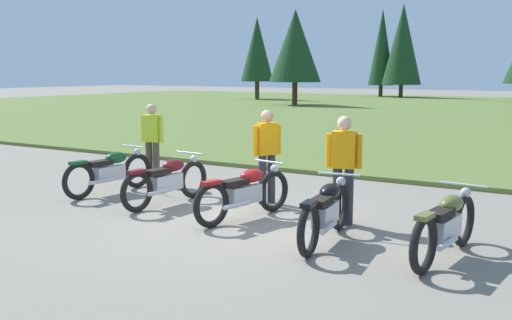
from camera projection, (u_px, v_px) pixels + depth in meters
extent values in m
plane|color=gray|center=(236.00, 221.00, 9.12)|extent=(140.00, 140.00, 0.00)
cube|color=#5B7033|center=(499.00, 114.00, 31.53)|extent=(80.00, 44.00, 0.10)
cylinder|color=#47331E|center=(401.00, 91.00, 51.94)|extent=(0.36, 0.36, 1.21)
cone|color=#193D1E|center=(403.00, 44.00, 51.32)|extent=(3.46, 3.46, 7.05)
cylinder|color=#47331E|center=(257.00, 91.00, 48.23)|extent=(0.36, 0.36, 1.56)
cone|color=#193D1E|center=(257.00, 49.00, 47.72)|extent=(2.69, 2.69, 5.20)
cylinder|color=#47331E|center=(295.00, 94.00, 39.65)|extent=(0.36, 0.36, 1.65)
cone|color=#193D1E|center=(295.00, 46.00, 39.16)|extent=(3.52, 3.52, 4.84)
cylinder|color=#47331E|center=(381.00, 91.00, 53.40)|extent=(0.36, 0.36, 1.13)
cone|color=#193D1E|center=(382.00, 47.00, 52.80)|extent=(2.36, 2.36, 6.86)
torus|color=black|center=(137.00, 171.00, 11.73)|extent=(0.18, 0.71, 0.70)
torus|color=black|center=(79.00, 181.00, 10.62)|extent=(0.18, 0.71, 0.70)
cube|color=silver|center=(109.00, 173.00, 11.17)|extent=(0.27, 0.66, 0.28)
ellipsoid|color=#144C23|center=(116.00, 158.00, 11.27)|extent=(0.31, 0.51, 0.22)
cube|color=black|center=(100.00, 163.00, 10.96)|extent=(0.27, 0.50, 0.10)
cube|color=#144C23|center=(78.00, 163.00, 10.57)|extent=(0.17, 0.33, 0.06)
cylinder|color=silver|center=(133.00, 146.00, 11.57)|extent=(0.62, 0.10, 0.03)
sphere|color=silver|center=(137.00, 152.00, 11.69)|extent=(0.14, 0.14, 0.14)
cylinder|color=silver|center=(101.00, 181.00, 10.86)|extent=(0.13, 0.55, 0.07)
torus|color=black|center=(193.00, 179.00, 10.79)|extent=(0.16, 0.71, 0.70)
torus|color=black|center=(137.00, 192.00, 9.67)|extent=(0.16, 0.71, 0.70)
cube|color=silver|center=(167.00, 182.00, 10.22)|extent=(0.26, 0.66, 0.28)
ellipsoid|color=maroon|center=(173.00, 165.00, 10.32)|extent=(0.30, 0.50, 0.22)
cube|color=black|center=(157.00, 172.00, 10.01)|extent=(0.26, 0.50, 0.10)
cube|color=maroon|center=(136.00, 172.00, 9.62)|extent=(0.17, 0.33, 0.06)
cylinder|color=silver|center=(189.00, 153.00, 10.63)|extent=(0.62, 0.09, 0.03)
sphere|color=silver|center=(194.00, 159.00, 10.75)|extent=(0.14, 0.14, 0.14)
cylinder|color=silver|center=(160.00, 192.00, 9.91)|extent=(0.12, 0.55, 0.07)
torus|color=black|center=(273.00, 191.00, 9.72)|extent=(0.25, 0.70, 0.70)
torus|color=black|center=(211.00, 205.00, 8.72)|extent=(0.25, 0.70, 0.70)
cube|color=silver|center=(244.00, 195.00, 9.21)|extent=(0.34, 0.67, 0.28)
ellipsoid|color=#AD1919|center=(252.00, 176.00, 9.30)|extent=(0.36, 0.53, 0.22)
cube|color=black|center=(234.00, 183.00, 9.02)|extent=(0.32, 0.52, 0.10)
cube|color=#AD1919|center=(211.00, 183.00, 8.67)|extent=(0.21, 0.34, 0.06)
cylinder|color=silver|center=(270.00, 162.00, 9.58)|extent=(0.61, 0.17, 0.03)
sphere|color=silver|center=(274.00, 169.00, 9.68)|extent=(0.14, 0.14, 0.14)
cylinder|color=silver|center=(237.00, 205.00, 8.92)|extent=(0.19, 0.55, 0.07)
torus|color=black|center=(340.00, 207.00, 8.59)|extent=(0.18, 0.71, 0.70)
torus|color=black|center=(309.00, 230.00, 7.33)|extent=(0.18, 0.71, 0.70)
cube|color=silver|center=(326.00, 214.00, 7.95)|extent=(0.27, 0.66, 0.28)
ellipsoid|color=black|center=(330.00, 192.00, 8.07)|extent=(0.31, 0.51, 0.22)
cube|color=black|center=(321.00, 202.00, 7.72)|extent=(0.27, 0.50, 0.10)
cube|color=black|center=(309.00, 204.00, 7.27)|extent=(0.18, 0.33, 0.06)
cylinder|color=silver|center=(339.00, 174.00, 8.42)|extent=(0.62, 0.10, 0.03)
sphere|color=silver|center=(341.00, 181.00, 8.55)|extent=(0.14, 0.14, 0.14)
cylinder|color=silver|center=(329.00, 228.00, 7.64)|extent=(0.13, 0.55, 0.07)
torus|color=black|center=(464.00, 221.00, 7.79)|extent=(0.18, 0.71, 0.70)
torus|color=black|center=(424.00, 245.00, 6.70)|extent=(0.18, 0.71, 0.70)
cube|color=silver|center=(445.00, 228.00, 7.24)|extent=(0.27, 0.66, 0.28)
ellipsoid|color=brown|center=(451.00, 204.00, 7.34)|extent=(0.31, 0.51, 0.22)
cube|color=black|center=(440.00, 214.00, 7.03)|extent=(0.28, 0.50, 0.10)
cube|color=brown|center=(425.00, 216.00, 6.64)|extent=(0.18, 0.33, 0.06)
cylinder|color=silver|center=(463.00, 185.00, 7.64)|extent=(0.62, 0.11, 0.03)
sphere|color=silver|center=(466.00, 193.00, 7.75)|extent=(0.14, 0.14, 0.14)
cylinder|color=silver|center=(448.00, 243.00, 6.93)|extent=(0.13, 0.55, 0.07)
cylinder|color=#4C4233|center=(156.00, 163.00, 12.18)|extent=(0.14, 0.14, 0.88)
cylinder|color=#4C4233|center=(149.00, 162.00, 12.26)|extent=(0.14, 0.14, 0.88)
cube|color=#C6E52D|center=(152.00, 128.00, 12.11)|extent=(0.38, 0.25, 0.56)
sphere|color=beige|center=(151.00, 109.00, 12.05)|extent=(0.22, 0.22, 0.22)
cylinder|color=#C6E52D|center=(161.00, 130.00, 12.02)|extent=(0.09, 0.09, 0.52)
cylinder|color=#C6E52D|center=(143.00, 129.00, 12.21)|extent=(0.09, 0.09, 0.52)
cylinder|color=#2D2D38|center=(263.00, 180.00, 10.28)|extent=(0.14, 0.14, 0.88)
cylinder|color=#2D2D38|center=(271.00, 179.00, 10.36)|extent=(0.14, 0.14, 0.88)
cube|color=orange|center=(267.00, 139.00, 10.21)|extent=(0.37, 0.42, 0.56)
sphere|color=tan|center=(267.00, 116.00, 10.15)|extent=(0.22, 0.22, 0.22)
cylinder|color=orange|center=(256.00, 141.00, 10.11)|extent=(0.09, 0.09, 0.52)
cylinder|color=orange|center=(278.00, 139.00, 10.33)|extent=(0.09, 0.09, 0.52)
cylinder|color=#2D2D38|center=(337.00, 196.00, 8.94)|extent=(0.14, 0.14, 0.88)
cylinder|color=#2D2D38|center=(349.00, 196.00, 8.89)|extent=(0.14, 0.14, 0.88)
cube|color=orange|center=(344.00, 150.00, 8.81)|extent=(0.40, 0.30, 0.56)
sphere|color=beige|center=(345.00, 123.00, 8.75)|extent=(0.22, 0.22, 0.22)
cylinder|color=orange|center=(329.00, 150.00, 8.88)|extent=(0.09, 0.09, 0.52)
cylinder|color=orange|center=(359.00, 151.00, 8.74)|extent=(0.09, 0.09, 0.52)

